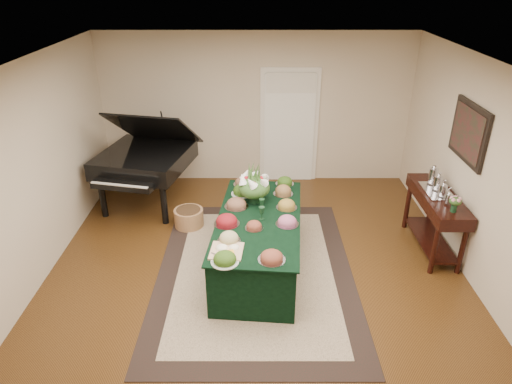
{
  "coord_description": "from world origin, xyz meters",
  "views": [
    {
      "loc": [
        0.0,
        -4.94,
        3.67
      ],
      "look_at": [
        0.0,
        0.3,
        1.05
      ],
      "focal_mm": 32.0,
      "sensor_mm": 36.0,
      "label": 1
    }
  ],
  "objects_px": {
    "floral_centerpiece": "(254,184)",
    "mahogany_sideboard": "(437,207)",
    "buffet_table": "(259,243)",
    "grand_piano": "(145,159)"
  },
  "relations": [
    {
      "from": "floral_centerpiece",
      "to": "mahogany_sideboard",
      "type": "relative_size",
      "value": 0.32
    },
    {
      "from": "buffet_table",
      "to": "grand_piano",
      "type": "bearing_deg",
      "value": 135.56
    },
    {
      "from": "buffet_table",
      "to": "floral_centerpiece",
      "type": "height_order",
      "value": "floral_centerpiece"
    },
    {
      "from": "floral_centerpiece",
      "to": "buffet_table",
      "type": "bearing_deg",
      "value": -82.21
    },
    {
      "from": "grand_piano",
      "to": "mahogany_sideboard",
      "type": "xyz_separation_m",
      "value": [
        4.31,
        -1.36,
        -0.15
      ]
    },
    {
      "from": "floral_centerpiece",
      "to": "grand_piano",
      "type": "height_order",
      "value": "grand_piano"
    },
    {
      "from": "floral_centerpiece",
      "to": "grand_piano",
      "type": "bearing_deg",
      "value": 142.87
    },
    {
      "from": "buffet_table",
      "to": "floral_centerpiece",
      "type": "relative_size",
      "value": 5.18
    },
    {
      "from": "buffet_table",
      "to": "mahogany_sideboard",
      "type": "relative_size",
      "value": 1.66
    },
    {
      "from": "buffet_table",
      "to": "grand_piano",
      "type": "distance_m",
      "value": 2.63
    }
  ]
}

